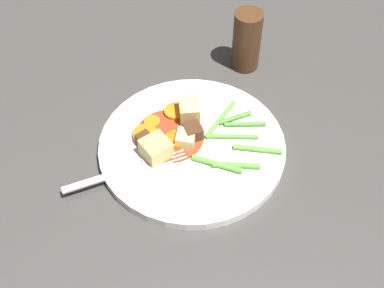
{
  "coord_description": "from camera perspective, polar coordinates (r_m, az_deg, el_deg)",
  "views": [
    {
      "loc": [
        -0.03,
        0.49,
        0.6
      ],
      "look_at": [
        0.0,
        0.0,
        0.01
      ],
      "focal_mm": 49.94,
      "sensor_mm": 36.0,
      "label": 1
    }
  ],
  "objects": [
    {
      "name": "ground_plane",
      "position": [
        0.77,
        -0.0,
        -0.65
      ],
      "size": [
        3.0,
        3.0,
        0.0
      ],
      "primitive_type": "plane",
      "color": "#423F3D"
    },
    {
      "name": "dinner_plate",
      "position": [
        0.77,
        -0.0,
        -0.33
      ],
      "size": [
        0.27,
        0.27,
        0.01
      ],
      "primitive_type": "cylinder",
      "color": "white",
      "rests_on": "ground_plane"
    },
    {
      "name": "carrot_slice_2",
      "position": [
        0.77,
        -5.02,
        1.0
      ],
      "size": [
        0.05,
        0.05,
        0.01
      ],
      "primitive_type": "cylinder",
      "rotation": [
        0.0,
        0.0,
        1.23
      ],
      "color": "orange",
      "rests_on": "dinner_plate"
    },
    {
      "name": "green_bean_4",
      "position": [
        0.76,
        7.03,
        -0.55
      ],
      "size": [
        0.07,
        0.01,
        0.01
      ],
      "primitive_type": "cylinder",
      "rotation": [
        0.0,
        1.57,
        3.07
      ],
      "color": "#66AD42",
      "rests_on": "dinner_plate"
    },
    {
      "name": "carrot_slice_1",
      "position": [
        0.8,
        -1.83,
        3.44
      ],
      "size": [
        0.04,
        0.04,
        0.01
      ],
      "primitive_type": "cylinder",
      "rotation": [
        0.0,
        0.0,
        5.98
      ],
      "color": "orange",
      "rests_on": "dinner_plate"
    },
    {
      "name": "green_bean_3",
      "position": [
        0.74,
        2.71,
        -2.16
      ],
      "size": [
        0.07,
        0.03,
        0.01
      ],
      "primitive_type": "cylinder",
      "rotation": [
        0.0,
        1.57,
        2.86
      ],
      "color": "#66AD42",
      "rests_on": "dinner_plate"
    },
    {
      "name": "fork",
      "position": [
        0.74,
        -6.75,
        -2.74
      ],
      "size": [
        0.16,
        0.09,
        0.0
      ],
      "color": "silver",
      "rests_on": "dinner_plate"
    },
    {
      "name": "carrot_slice_3",
      "position": [
        0.76,
        -3.93,
        0.36
      ],
      "size": [
        0.03,
        0.03,
        0.01
      ],
      "primitive_type": "cylinder",
      "rotation": [
        0.0,
        0.0,
        4.55
      ],
      "color": "orange",
      "rests_on": "dinner_plate"
    },
    {
      "name": "potato_chunk_0",
      "position": [
        0.74,
        -3.87,
        -0.54
      ],
      "size": [
        0.05,
        0.05,
        0.03
      ],
      "primitive_type": "cube",
      "rotation": [
        0.0,
        0.0,
        2.26
      ],
      "color": "#DBBC6B",
      "rests_on": "dinner_plate"
    },
    {
      "name": "carrot_slice_4",
      "position": [
        0.79,
        -4.28,
        2.31
      ],
      "size": [
        0.03,
        0.03,
        0.01
      ],
      "primitive_type": "cylinder",
      "rotation": [
        0.0,
        0.0,
        4.13
      ],
      "color": "orange",
      "rests_on": "dinner_plate"
    },
    {
      "name": "potato_chunk_2",
      "position": [
        0.79,
        -0.29,
        3.56
      ],
      "size": [
        0.03,
        0.04,
        0.03
      ],
      "primitive_type": "cube",
      "rotation": [
        0.0,
        0.0,
        1.74
      ],
      "color": "#E5CC7A",
      "rests_on": "dinner_plate"
    },
    {
      "name": "carrot_slice_0",
      "position": [
        0.76,
        -1.74,
        0.24
      ],
      "size": [
        0.04,
        0.04,
        0.01
      ],
      "primitive_type": "cylinder",
      "rotation": [
        0.0,
        0.0,
        2.8
      ],
      "color": "orange",
      "rests_on": "dinner_plate"
    },
    {
      "name": "stew_sauce",
      "position": [
        0.77,
        -2.38,
        0.93
      ],
      "size": [
        0.1,
        0.1,
        0.0
      ],
      "primitive_type": "cylinder",
      "color": "#93381E",
      "rests_on": "dinner_plate"
    },
    {
      "name": "green_bean_5",
      "position": [
        0.79,
        5.67,
        2.11
      ],
      "size": [
        0.06,
        0.01,
        0.01
      ],
      "primitive_type": "cylinder",
      "rotation": [
        0.0,
        1.57,
        3.23
      ],
      "color": "#4C8E33",
      "rests_on": "dinner_plate"
    },
    {
      "name": "pepper_mill",
      "position": [
        0.87,
        5.87,
        10.94
      ],
      "size": [
        0.05,
        0.05,
        0.1
      ],
      "primitive_type": "cylinder",
      "color": "#4C2D19",
      "rests_on": "ground_plane"
    },
    {
      "name": "potato_chunk_1",
      "position": [
        0.75,
        -0.68,
        0.51
      ],
      "size": [
        0.03,
        0.03,
        0.02
      ],
      "primitive_type": "cube",
      "rotation": [
        0.0,
        0.0,
        3.02
      ],
      "color": "#EAD68C",
      "rests_on": "dinner_plate"
    },
    {
      "name": "green_bean_2",
      "position": [
        0.79,
        3.01,
        2.59
      ],
      "size": [
        0.05,
        0.08,
        0.01
      ],
      "primitive_type": "cylinder",
      "rotation": [
        0.0,
        1.57,
        4.21
      ],
      "color": "#66AD42",
      "rests_on": "dinner_plate"
    },
    {
      "name": "meat_chunk_1",
      "position": [
        0.76,
        -0.06,
        1.29
      ],
      "size": [
        0.03,
        0.03,
        0.02
      ],
      "primitive_type": "cube",
      "rotation": [
        0.0,
        0.0,
        0.44
      ],
      "color": "#4C2B19",
      "rests_on": "dinner_plate"
    },
    {
      "name": "green_bean_1",
      "position": [
        0.77,
        4.33,
        0.79
      ],
      "size": [
        0.08,
        0.01,
        0.01
      ],
      "primitive_type": "cylinder",
      "rotation": [
        0.0,
        1.57,
        3.18
      ],
      "color": "#599E38",
      "rests_on": "dinner_plate"
    },
    {
      "name": "green_bean_6",
      "position": [
        0.74,
        4.75,
        -2.3
      ],
      "size": [
        0.07,
        0.01,
        0.01
      ],
      "primitive_type": "cylinder",
      "rotation": [
        0.0,
        1.57,
        3.16
      ],
      "color": "#599E38",
      "rests_on": "dinner_plate"
    },
    {
      "name": "green_bean_0",
      "position": [
        0.79,
        4.61,
        2.8
      ],
      "size": [
        0.05,
        0.03,
        0.01
      ],
      "primitive_type": "cylinder",
      "rotation": [
        0.0,
        1.57,
        3.61
      ],
      "color": "#4C8E33",
      "rests_on": "dinner_plate"
    },
    {
      "name": "meat_chunk_0",
      "position": [
        0.76,
        -5.02,
        0.34
      ],
      "size": [
        0.03,
        0.03,
        0.02
      ],
      "primitive_type": "cube",
      "rotation": [
        0.0,
        0.0,
        5.45
      ],
      "color": "#4C2B19",
      "rests_on": "dinner_plate"
    }
  ]
}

